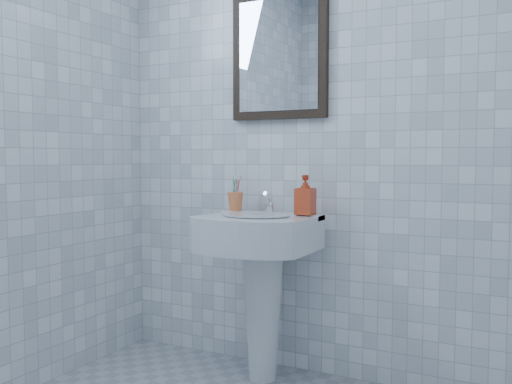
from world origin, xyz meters
The scene contains 6 objects.
wall_back centered at (0.00, 1.20, 1.25)m, with size 2.20×0.02×2.50m, color white.
washbasin centered at (-0.22, 0.98, 0.53)m, with size 0.52×0.38×0.79m.
faucet centered at (-0.22, 1.08, 0.83)m, with size 0.04×0.09×0.11m.
toothbrush_cup centered at (-0.42, 1.09, 0.83)m, with size 0.08×0.08×0.09m, color orange, non-canonical shape.
soap_dispenser centered at (-0.04, 1.07, 0.88)m, with size 0.08×0.08×0.18m, color red.
wall_mirror centered at (-0.22, 1.18, 1.55)m, with size 0.50×0.04×0.62m.
Camera 1 is at (0.98, -1.37, 1.05)m, focal length 40.00 mm.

